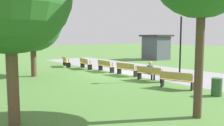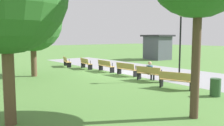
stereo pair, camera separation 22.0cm
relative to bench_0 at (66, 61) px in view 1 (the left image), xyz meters
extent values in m
plane|color=#54843D|center=(5.98, 0.96, -0.47)|extent=(120.00, 120.00, 0.00)
cube|color=#939399|center=(5.98, 4.06, -0.47)|extent=(26.52, 5.84, 0.01)
cube|color=tan|center=(0.02, 0.06, -0.02)|extent=(1.76, 0.92, 0.04)
cube|color=tan|center=(-0.04, -0.13, 0.22)|extent=(1.66, 0.60, 0.40)
cube|color=black|center=(-0.74, 0.30, -0.26)|extent=(0.17, 0.38, 0.43)
cylinder|color=black|center=(-0.73, 0.32, 0.14)|extent=(0.06, 0.06, 0.30)
cube|color=black|center=(0.78, -0.17, -0.26)|extent=(0.17, 0.38, 0.43)
cylinder|color=black|center=(0.78, -0.15, 0.14)|extent=(0.06, 0.06, 0.30)
cube|color=tan|center=(2.37, 0.64, -0.02)|extent=(1.75, 0.74, 0.04)
cube|color=tan|center=(2.33, 0.44, 0.22)|extent=(1.69, 0.41, 0.40)
cube|color=black|center=(1.59, 0.78, -0.26)|extent=(0.13, 0.38, 0.43)
cylinder|color=black|center=(1.60, 0.80, 0.14)|extent=(0.05, 0.05, 0.30)
cube|color=black|center=(3.15, 0.50, -0.26)|extent=(0.13, 0.38, 0.43)
cylinder|color=black|center=(3.15, 0.52, 0.14)|extent=(0.05, 0.05, 0.30)
cube|color=tan|center=(4.77, 0.93, -0.02)|extent=(1.72, 0.54, 0.04)
cube|color=tan|center=(4.76, 0.73, 0.22)|extent=(1.70, 0.21, 0.40)
cube|color=black|center=(3.98, 0.97, -0.26)|extent=(0.08, 0.38, 0.43)
cylinder|color=black|center=(3.98, 0.99, 0.14)|extent=(0.05, 0.05, 0.30)
cube|color=black|center=(5.56, 0.88, -0.26)|extent=(0.08, 0.38, 0.43)
cylinder|color=black|center=(5.56, 0.90, 0.14)|extent=(0.05, 0.05, 0.30)
cube|color=tan|center=(7.19, 0.93, -0.02)|extent=(1.72, 0.54, 0.04)
cube|color=tan|center=(7.20, 0.73, 0.22)|extent=(1.70, 0.21, 0.40)
cube|color=black|center=(6.40, 0.88, -0.26)|extent=(0.08, 0.38, 0.43)
cylinder|color=black|center=(6.40, 0.90, 0.14)|extent=(0.05, 0.05, 0.30)
cube|color=black|center=(7.98, 0.97, -0.26)|extent=(0.08, 0.38, 0.43)
cylinder|color=black|center=(7.98, 0.99, 0.14)|extent=(0.05, 0.05, 0.30)
cube|color=tan|center=(9.59, 0.64, -0.02)|extent=(1.75, 0.74, 0.04)
cube|color=tan|center=(9.63, 0.44, 0.22)|extent=(1.69, 0.41, 0.40)
cube|color=black|center=(8.81, 0.50, -0.26)|extent=(0.13, 0.38, 0.43)
cylinder|color=black|center=(8.81, 0.52, 0.14)|extent=(0.05, 0.05, 0.30)
cube|color=black|center=(10.37, 0.78, -0.26)|extent=(0.13, 0.38, 0.43)
cylinder|color=black|center=(10.36, 0.80, 0.14)|extent=(0.05, 0.05, 0.30)
cube|color=tan|center=(11.94, 0.06, -0.02)|extent=(1.76, 0.92, 0.04)
cube|color=tan|center=(12.00, -0.13, 0.22)|extent=(1.66, 0.60, 0.40)
cube|color=black|center=(11.18, -0.17, -0.26)|extent=(0.17, 0.38, 0.43)
cylinder|color=black|center=(11.18, -0.15, 0.14)|extent=(0.06, 0.06, 0.30)
cube|color=black|center=(12.70, 0.30, -0.26)|extent=(0.17, 0.38, 0.43)
cylinder|color=black|center=(12.69, 0.32, 0.14)|extent=(0.06, 0.06, 0.30)
cube|color=navy|center=(9.58, 0.61, 0.23)|extent=(0.35, 0.25, 0.50)
sphere|color=tan|center=(9.57, 0.63, 0.62)|extent=(0.22, 0.22, 0.22)
cylinder|color=#23232D|center=(9.45, 0.78, -0.04)|extent=(0.19, 0.38, 0.13)
cylinder|color=#23232D|center=(9.42, 0.95, -0.26)|extent=(0.13, 0.13, 0.43)
cylinder|color=#23232D|center=(9.63, 0.81, -0.04)|extent=(0.19, 0.38, 0.13)
cylinder|color=#23232D|center=(9.60, 0.99, -0.26)|extent=(0.13, 0.13, 0.43)
cylinder|color=brown|center=(12.03, -8.13, 0.93)|extent=(0.34, 0.34, 2.79)
cylinder|color=brown|center=(3.49, -4.26, 0.73)|extent=(0.38, 0.38, 2.39)
sphere|color=#285B23|center=(3.49, -4.26, 3.20)|extent=(3.93, 3.93, 3.93)
cylinder|color=#4C3828|center=(15.11, -3.18, 1.45)|extent=(0.28, 0.28, 3.83)
cylinder|color=black|center=(10.77, 1.95, 1.47)|extent=(0.10, 0.10, 3.87)
sphere|color=white|center=(10.77, 1.95, 3.54)|extent=(0.32, 0.32, 0.32)
cylinder|color=#2D512D|center=(14.03, 0.14, -0.06)|extent=(0.47, 0.47, 0.81)
cube|color=#4C515B|center=(0.36, 11.84, 0.90)|extent=(2.70, 2.45, 2.74)
cube|color=#28282D|center=(0.36, 11.84, 2.37)|extent=(3.23, 2.98, 0.20)
camera|label=1|loc=(19.34, -10.22, 2.18)|focal=38.36mm
camera|label=2|loc=(19.48, -10.05, 2.18)|focal=38.36mm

